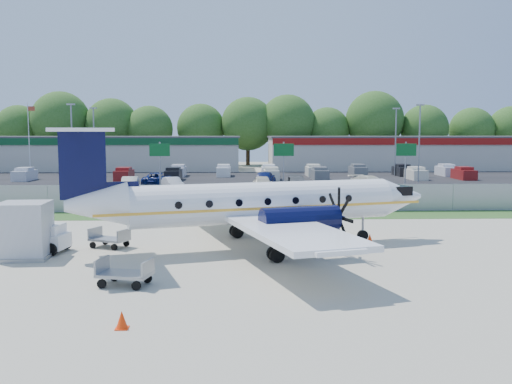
{
  "coord_description": "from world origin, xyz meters",
  "views": [
    {
      "loc": [
        -1.06,
        -27.8,
        5.85
      ],
      "look_at": [
        0.0,
        6.0,
        2.3
      ],
      "focal_mm": 40.0,
      "sensor_mm": 36.0,
      "label": 1
    }
  ],
  "objects_px": {
    "aircraft": "(256,203)",
    "baggage_cart_far": "(109,239)",
    "service_container": "(25,232)",
    "pushback_tug": "(42,239)",
    "baggage_cart_near": "(125,273)"
  },
  "relations": [
    {
      "from": "aircraft",
      "to": "baggage_cart_far",
      "type": "relative_size",
      "value": 9.13
    },
    {
      "from": "aircraft",
      "to": "service_container",
      "type": "relative_size",
      "value": 7.55
    },
    {
      "from": "baggage_cart_far",
      "to": "service_container",
      "type": "height_order",
      "value": "service_container"
    },
    {
      "from": "pushback_tug",
      "to": "baggage_cart_near",
      "type": "xyz_separation_m",
      "value": [
        5.24,
        -6.26,
        -0.19
      ]
    },
    {
      "from": "pushback_tug",
      "to": "baggage_cart_near",
      "type": "relative_size",
      "value": 1.26
    },
    {
      "from": "baggage_cart_near",
      "to": "service_container",
      "type": "relative_size",
      "value": 0.84
    },
    {
      "from": "aircraft",
      "to": "baggage_cart_near",
      "type": "xyz_separation_m",
      "value": [
        -5.24,
        -6.89,
        -1.85
      ]
    },
    {
      "from": "baggage_cart_near",
      "to": "service_container",
      "type": "bearing_deg",
      "value": 137.93
    },
    {
      "from": "baggage_cart_near",
      "to": "service_container",
      "type": "xyz_separation_m",
      "value": [
        -5.63,
        5.08,
        0.73
      ]
    },
    {
      "from": "pushback_tug",
      "to": "service_container",
      "type": "bearing_deg",
      "value": -108.4
    },
    {
      "from": "aircraft",
      "to": "baggage_cart_far",
      "type": "xyz_separation_m",
      "value": [
        -7.46,
        0.45,
        -1.87
      ]
    },
    {
      "from": "baggage_cart_far",
      "to": "service_container",
      "type": "distance_m",
      "value": 4.16
    },
    {
      "from": "aircraft",
      "to": "baggage_cart_far",
      "type": "bearing_deg",
      "value": 176.52
    },
    {
      "from": "aircraft",
      "to": "baggage_cart_near",
      "type": "bearing_deg",
      "value": -127.26
    },
    {
      "from": "pushback_tug",
      "to": "baggage_cart_far",
      "type": "bearing_deg",
      "value": 19.67
    }
  ]
}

